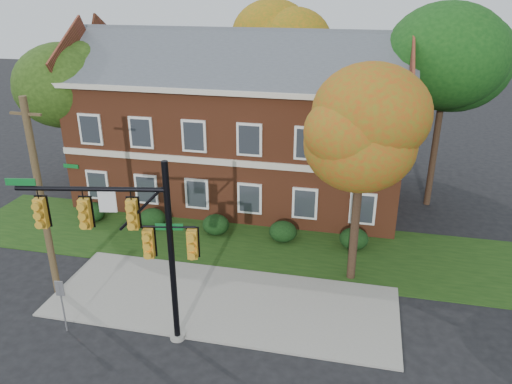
% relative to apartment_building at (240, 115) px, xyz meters
% --- Properties ---
extents(ground, '(120.00, 120.00, 0.00)m').
position_rel_apartment_building_xyz_m(ground, '(2.00, -11.95, -4.99)').
color(ground, black).
rests_on(ground, ground).
extents(sidewalk, '(14.00, 5.00, 0.08)m').
position_rel_apartment_building_xyz_m(sidewalk, '(2.00, -10.95, -4.95)').
color(sidewalk, gray).
rests_on(sidewalk, ground).
extents(grass_strip, '(30.00, 6.00, 0.04)m').
position_rel_apartment_building_xyz_m(grass_strip, '(2.00, -5.95, -4.97)').
color(grass_strip, '#193811').
rests_on(grass_strip, ground).
extents(apartment_building, '(18.80, 8.80, 9.74)m').
position_rel_apartment_building_xyz_m(apartment_building, '(0.00, 0.00, 0.00)').
color(apartment_building, brown).
rests_on(apartment_building, ground).
extents(hedge_far_left, '(1.40, 1.26, 1.05)m').
position_rel_apartment_building_xyz_m(hedge_far_left, '(-7.00, -5.25, -4.46)').
color(hedge_far_left, black).
rests_on(hedge_far_left, ground).
extents(hedge_left, '(1.40, 1.26, 1.05)m').
position_rel_apartment_building_xyz_m(hedge_left, '(-3.50, -5.25, -4.46)').
color(hedge_left, black).
rests_on(hedge_left, ground).
extents(hedge_center, '(1.40, 1.26, 1.05)m').
position_rel_apartment_building_xyz_m(hedge_center, '(0.00, -5.25, -4.46)').
color(hedge_center, black).
rests_on(hedge_center, ground).
extents(hedge_right, '(1.40, 1.26, 1.05)m').
position_rel_apartment_building_xyz_m(hedge_right, '(3.50, -5.25, -4.46)').
color(hedge_right, black).
rests_on(hedge_right, ground).
extents(hedge_far_right, '(1.40, 1.26, 1.05)m').
position_rel_apartment_building_xyz_m(hedge_far_right, '(7.00, -5.25, -4.46)').
color(hedge_far_right, black).
rests_on(hedge_far_right, ground).
extents(tree_near_right, '(4.50, 4.25, 8.58)m').
position_rel_apartment_building_xyz_m(tree_near_right, '(7.22, -8.09, 1.68)').
color(tree_near_right, black).
rests_on(tree_near_right, ground).
extents(tree_left_rear, '(5.40, 5.10, 8.88)m').
position_rel_apartment_building_xyz_m(tree_left_rear, '(-9.73, -1.12, 1.69)').
color(tree_left_rear, black).
rests_on(tree_left_rear, ground).
extents(tree_right_rear, '(6.30, 5.95, 10.62)m').
position_rel_apartment_building_xyz_m(tree_right_rear, '(11.31, 0.86, 3.13)').
color(tree_right_rear, black).
rests_on(tree_right_rear, ground).
extents(tree_far_rear, '(6.84, 6.46, 11.52)m').
position_rel_apartment_building_xyz_m(tree_far_rear, '(1.34, 7.84, 3.86)').
color(tree_far_rear, black).
rests_on(tree_far_rear, ground).
extents(traffic_signal, '(6.09, 1.31, 6.88)m').
position_rel_apartment_building_xyz_m(traffic_signal, '(-0.21, -13.68, -0.72)').
color(traffic_signal, gray).
rests_on(traffic_signal, ground).
extents(utility_pole, '(1.29, 0.28, 8.30)m').
position_rel_apartment_building_xyz_m(utility_pole, '(-4.96, -11.78, -0.78)').
color(utility_pole, '#4B3B23').
rests_on(utility_pole, ground).
extents(sign_post, '(0.32, 0.08, 2.18)m').
position_rel_apartment_building_xyz_m(sign_post, '(-3.20, -13.95, -3.51)').
color(sign_post, slate).
rests_on(sign_post, ground).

